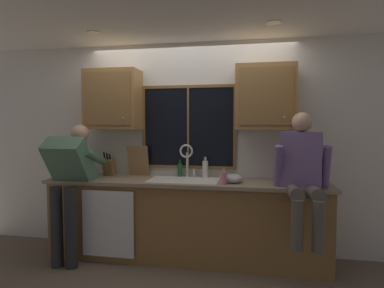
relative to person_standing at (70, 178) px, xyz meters
The scene contains 24 objects.
back_wall 1.46m from the person_standing, 28.23° to the left, with size 5.54×0.12×2.55m, color silver.
ceiling_downlight_left 1.61m from the person_standing, ahead, with size 0.14×0.14×0.01m, color #FFEAB2.
ceiling_downlight_right 2.71m from the person_standing, ahead, with size 0.14×0.14×0.01m, color #FFEAB2.
window_glass 1.49m from the person_standing, 26.10° to the left, with size 1.10×0.02×0.95m, color black.
window_frame_top 1.73m from the person_standing, 25.72° to the left, with size 1.17×0.02×0.04m, color brown.
window_frame_bottom 1.37m from the person_standing, 25.72° to the left, with size 1.17×0.02×0.04m, color brown.
window_frame_left 1.06m from the person_standing, 41.74° to the left, with size 0.04×0.02×0.95m, color brown.
window_frame_right 1.98m from the person_standing, 18.26° to the left, with size 0.04×0.02×0.95m, color brown.
window_mullion_center 1.48m from the person_standing, 25.64° to the left, with size 0.02×0.02×0.95m, color brown.
lower_cabinet_run 1.39m from the person_standing, 14.43° to the left, with size 3.14×0.58×0.88m, color olive.
countertop 1.29m from the person_standing, 13.57° to the left, with size 3.20×0.62×0.04m, color gray.
dishwasher_front 0.67m from the person_standing, ahead, with size 0.60×0.02×0.74m, color white.
upper_cabinet_left 1.05m from the person_standing, 53.61° to the left, with size 0.65×0.36×0.72m.
upper_cabinet_right 2.36m from the person_standing, 11.68° to the left, with size 0.65×0.36×0.72m.
sink 1.28m from the person_standing, 14.20° to the left, with size 0.80×0.46×0.21m.
faucet 1.35m from the person_standing, 21.64° to the left, with size 0.18×0.09×0.40m.
person_standing is the anchor object (origin of this frame).
person_sitting_on_counter 2.50m from the person_standing, ahead, with size 0.54×0.64×1.26m.
knife_block 0.52m from the person_standing, 59.75° to the left, with size 0.12×0.18×0.32m.
cutting_board 0.82m from the person_standing, 40.42° to the left, with size 0.26×0.02×0.38m, color #997047.
mixing_bowl 1.82m from the person_standing, ahead, with size 0.21×0.21×0.10m, color #B7B7BC.
soap_dispenser 1.71m from the person_standing, ahead, with size 0.06×0.07×0.18m.
bottle_green_glass 1.55m from the person_standing, 19.61° to the left, with size 0.07×0.07×0.26m.
bottle_tall_clear 1.26m from the person_standing, 25.33° to the left, with size 0.06×0.06×0.21m.
Camera 1 is at (0.72, -3.82, 1.55)m, focal length 29.58 mm.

